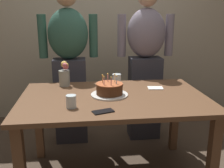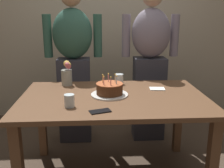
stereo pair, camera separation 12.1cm
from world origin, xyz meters
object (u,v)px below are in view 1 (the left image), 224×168
at_px(birthday_cake, 109,90).
at_px(person_woman_cardigan, 145,62).
at_px(cell_phone, 103,111).
at_px(water_glass_near, 117,79).
at_px(water_glass_far, 71,102).
at_px(flower_vase, 64,75).
at_px(person_man_bearded, 69,63).
at_px(napkin_stack, 155,88).

xyz_separation_m(birthday_cake, person_woman_cardigan, (0.47, 0.72, 0.09)).
bearing_deg(cell_phone, water_glass_near, 56.80).
bearing_deg(water_glass_far, water_glass_near, 55.62).
relative_size(flower_vase, person_woman_cardigan, 0.14).
xyz_separation_m(cell_phone, person_woman_cardigan, (0.55, 1.09, 0.13)).
bearing_deg(person_man_bearded, person_woman_cardigan, -180.00).
distance_m(water_glass_far, person_man_bearded, 0.98).
bearing_deg(water_glass_near, birthday_cake, -107.12).
xyz_separation_m(birthday_cake, flower_vase, (-0.38, 0.33, 0.06)).
xyz_separation_m(water_glass_far, flower_vase, (-0.08, 0.59, 0.06)).
xyz_separation_m(person_man_bearded, person_woman_cardigan, (0.82, 0.00, 0.00)).
bearing_deg(cell_phone, person_woman_cardigan, 44.70).
relative_size(cell_phone, flower_vase, 0.63).
xyz_separation_m(napkin_stack, flower_vase, (-0.80, 0.18, 0.10)).
height_order(water_glass_far, napkin_stack, water_glass_far).
bearing_deg(cell_phone, person_man_bearded, 85.45).
xyz_separation_m(water_glass_far, person_man_bearded, (-0.05, 0.98, 0.09)).
distance_m(water_glass_far, cell_phone, 0.25).
relative_size(water_glass_far, napkin_stack, 0.71).
height_order(birthday_cake, person_man_bearded, person_man_bearded).
height_order(napkin_stack, person_woman_cardigan, person_woman_cardigan).
distance_m(birthday_cake, water_glass_far, 0.39).
distance_m(flower_vase, person_man_bearded, 0.39).
distance_m(birthday_cake, person_woman_cardigan, 0.87).
bearing_deg(flower_vase, water_glass_far, -82.61).
height_order(cell_phone, flower_vase, flower_vase).
bearing_deg(water_glass_near, flower_vase, -179.06).
height_order(birthday_cake, water_glass_far, birthday_cake).
xyz_separation_m(birthday_cake, water_glass_far, (-0.30, -0.25, -0.00)).
bearing_deg(flower_vase, napkin_stack, -12.81).
bearing_deg(person_man_bearded, napkin_stack, 143.49).
relative_size(water_glass_far, cell_phone, 0.64).
distance_m(person_man_bearded, person_woman_cardigan, 0.82).
relative_size(napkin_stack, person_woman_cardigan, 0.08).
height_order(water_glass_near, cell_phone, water_glass_near).
bearing_deg(napkin_stack, birthday_cake, -160.68).
height_order(water_glass_near, flower_vase, flower_vase).
xyz_separation_m(water_glass_near, person_man_bearded, (-0.45, 0.38, 0.09)).
relative_size(water_glass_far, person_man_bearded, 0.06).
distance_m(napkin_stack, flower_vase, 0.83).
bearing_deg(person_woman_cardigan, water_glass_far, 51.62).
relative_size(birthday_cake, water_glass_far, 3.26).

